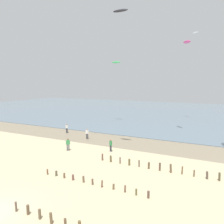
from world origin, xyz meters
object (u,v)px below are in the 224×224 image
Objects in this scene: person_nearest_camera at (68,144)px; kite_aloft_1 at (195,33)px; kite_aloft_4 at (116,62)px; person_mid_beach at (111,145)px; person_by_waterline at (87,133)px; person_left_flank at (67,128)px; kite_aloft_3 at (187,42)px; kite_aloft_5 at (120,11)px.

kite_aloft_1 reaches higher than person_nearest_camera.
person_mid_beach is at bearing 110.07° from kite_aloft_4.
person_by_waterline is at bearing 146.56° from person_mid_beach.
person_by_waterline is 1.00× the size of person_left_flank.
kite_aloft_1 is 19.33m from kite_aloft_4.
person_mid_beach is 22.73m from kite_aloft_3.
person_nearest_camera is 0.77× the size of kite_aloft_3.
kite_aloft_3 is (6.65, 15.48, 15.26)m from person_mid_beach.
kite_aloft_3 is at bearing 70.37° from kite_aloft_5.
person_mid_beach is at bearing -60.27° from kite_aloft_1.
kite_aloft_3 is at bearing 24.90° from person_left_flank.
kite_aloft_5 reaches higher than person_by_waterline.
kite_aloft_3 reaches higher than person_nearest_camera.
person_left_flank is at bearing -103.00° from kite_aloft_3.
person_by_waterline is at bearing -19.63° from person_left_flank.
kite_aloft_5 is (1.16, 0.41, 17.30)m from person_mid_beach.
person_mid_beach and person_left_flank have the same top height.
kite_aloft_5 reaches higher than person_nearest_camera.
person_by_waterline is (-1.35, 6.77, 0.00)m from person_nearest_camera.
person_by_waterline is 20.33m from kite_aloft_4.
person_mid_beach is at bearing -61.16° from kite_aloft_3.
kite_aloft_1 reaches higher than kite_aloft_3.
kite_aloft_1 reaches higher than person_left_flank.
person_nearest_camera and person_mid_beach have the same top height.
kite_aloft_1 is at bearing 145.84° from kite_aloft_3.
kite_aloft_4 reaches higher than person_nearest_camera.
kite_aloft_4 reaches higher than person_mid_beach.
kite_aloft_4 is (-2.49, 15.64, 12.74)m from person_by_waterline.
kite_aloft_1 reaches higher than person_by_waterline.
person_nearest_camera is at bearing 95.10° from kite_aloft_4.
kite_aloft_3 is 16.17m from kite_aloft_5.
person_nearest_camera is at bearing -50.91° from person_left_flank.
kite_aloft_3 reaches higher than kite_aloft_4.
person_by_waterline is at bearing 101.25° from person_nearest_camera.
kite_aloft_3 is (12.06, 17.79, 15.26)m from person_nearest_camera.
person_left_flank is (-12.60, 6.54, 0.00)m from person_mid_beach.
person_nearest_camera is 18.70m from kite_aloft_5.
person_left_flank is 0.77× the size of kite_aloft_3.
person_by_waterline is at bearing 153.30° from kite_aloft_5.
kite_aloft_1 is 0.89× the size of kite_aloft_3.
person_nearest_camera is at bearing -68.40° from kite_aloft_1.
kite_aloft_1 is at bearing -150.06° from kite_aloft_4.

